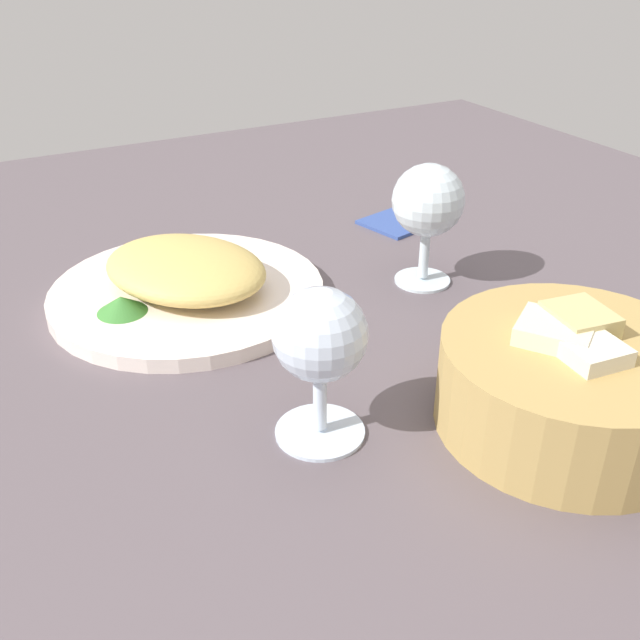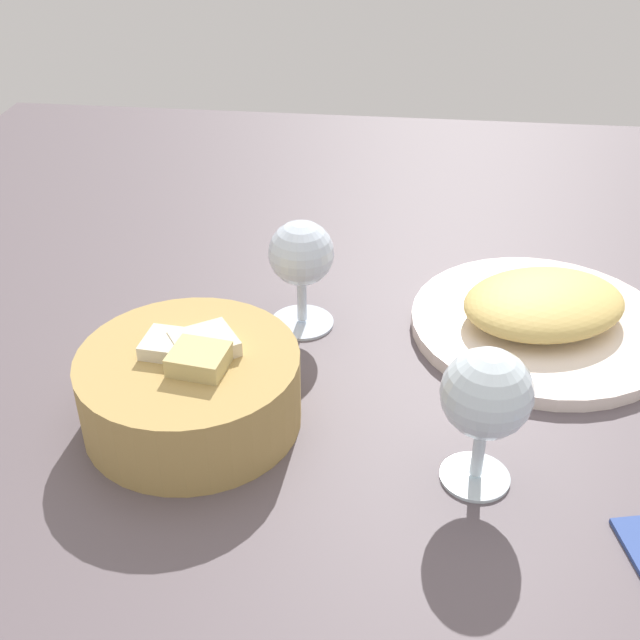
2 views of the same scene
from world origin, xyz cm
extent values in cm
cube|color=#584D53|center=(0.00, 0.00, -1.00)|extent=(140.00, 140.00, 2.00)
cylinder|color=white|center=(-14.50, -6.37, 0.70)|extent=(26.34, 26.34, 1.40)
ellipsoid|color=tan|center=(-14.50, -6.37, 3.34)|extent=(20.86, 19.03, 3.87)
cone|color=#387A30|center=(-12.43, -13.22, 2.18)|extent=(4.56, 4.56, 1.56)
cylinder|color=tan|center=(17.40, 11.48, 3.43)|extent=(19.01, 19.01, 6.86)
cube|color=beige|center=(19.41, 10.75, 6.14)|extent=(3.88, 4.23, 3.91)
cube|color=tan|center=(15.96, 12.83, 6.26)|extent=(5.06, 4.68, 4.51)
cube|color=beige|center=(16.10, 10.42, 5.69)|extent=(6.70, 6.57, 5.03)
cylinder|color=silver|center=(9.94, -4.93, 0.30)|extent=(6.55, 6.55, 0.60)
cylinder|color=silver|center=(9.94, -4.93, 2.82)|extent=(1.00, 1.00, 4.44)
sphere|color=silver|center=(9.94, -4.93, 8.34)|extent=(6.59, 6.59, 6.59)
cylinder|color=silver|center=(-6.95, 16.00, 0.30)|extent=(5.66, 5.66, 0.60)
cylinder|color=silver|center=(-6.95, 16.00, 2.89)|extent=(1.00, 1.00, 4.58)
sphere|color=silver|center=(-6.95, 16.00, 8.72)|extent=(7.09, 7.09, 7.09)
camera|label=1|loc=(47.25, -24.96, 33.40)|focal=41.18mm
camera|label=2|loc=(-0.19, 64.93, 46.56)|focal=45.50mm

